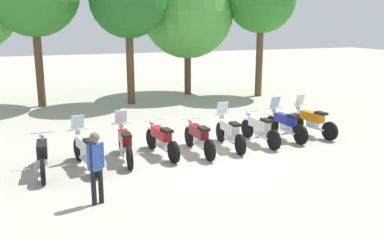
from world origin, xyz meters
The scene contains 12 objects.
ground_plane centered at (0.00, 0.00, 0.00)m, with size 80.00×80.00×0.00m, color #ADA899.
motorcycle_0 centered at (-4.50, -0.33, 0.50)m, with size 0.62×2.19×0.99m.
motorcycle_1 centered at (-3.38, -0.28, 0.52)m, with size 0.69×2.17×1.37m.
motorcycle_2 centered at (-2.25, -0.01, 0.52)m, with size 0.62×2.19×1.37m.
motorcycle_3 centered at (-1.13, 0.07, 0.50)m, with size 0.63×2.18×0.99m.
motorcycle_4 centered at (0.00, -0.10, 0.50)m, with size 0.62×2.19×0.99m.
motorcycle_5 centered at (1.12, 0.10, 0.52)m, with size 0.62×2.19×1.37m.
motorcycle_6 centered at (2.24, 0.18, 0.50)m, with size 0.62×2.19×0.99m.
motorcycle_7 centered at (3.36, 0.42, 0.52)m, with size 0.62×2.19×1.37m.
motorcycle_8 centered at (4.48, 0.48, 0.52)m, with size 0.69×2.17×1.37m.
person_0 centered at (-3.40, -2.78, 0.95)m, with size 0.40×0.27×1.64m.
tree_3 centered at (3.16, 9.90, 4.37)m, with size 4.85×4.85×6.80m.
Camera 1 is at (-4.37, -11.57, 3.96)m, focal length 39.23 mm.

